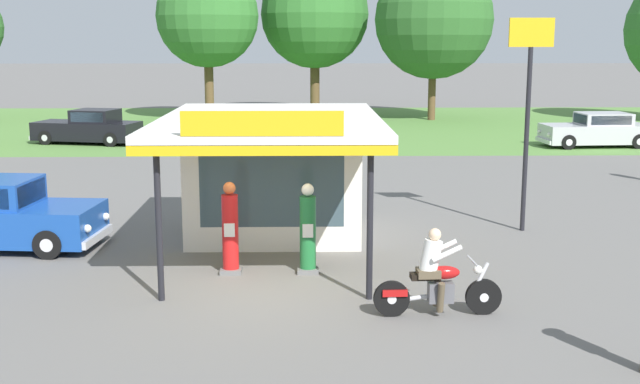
# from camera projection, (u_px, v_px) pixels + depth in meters

# --- Properties ---
(ground_plane) EXTENTS (300.00, 300.00, 0.00)m
(ground_plane) POSITION_uv_depth(u_px,v_px,m) (264.00, 288.00, 15.65)
(ground_plane) COLOR slate
(grass_verge_strip) EXTENTS (120.00, 24.00, 0.01)m
(grass_verge_strip) POSITION_uv_depth(u_px,v_px,m) (290.00, 126.00, 45.11)
(grass_verge_strip) COLOR #56843D
(grass_verge_strip) RESTS_ON ground
(service_station_kiosk) EXTENTS (4.79, 7.34, 3.57)m
(service_station_kiosk) POSITION_uv_depth(u_px,v_px,m) (274.00, 165.00, 19.16)
(service_station_kiosk) COLOR silver
(service_station_kiosk) RESTS_ON ground
(gas_pump_nearside) EXTENTS (0.44, 0.44, 1.93)m
(gas_pump_nearside) POSITION_uv_depth(u_px,v_px,m) (230.00, 232.00, 16.53)
(gas_pump_nearside) COLOR slate
(gas_pump_nearside) RESTS_ON ground
(gas_pump_offside) EXTENTS (0.44, 0.44, 1.89)m
(gas_pump_offside) POSITION_uv_depth(u_px,v_px,m) (308.00, 232.00, 16.56)
(gas_pump_offside) COLOR slate
(gas_pump_offside) RESTS_ON ground
(motorcycle_with_rider) EXTENTS (2.28, 0.70, 1.58)m
(motorcycle_with_rider) POSITION_uv_depth(u_px,v_px,m) (436.00, 280.00, 14.01)
(motorcycle_with_rider) COLOR black
(motorcycle_with_rider) RESTS_ON ground
(parked_car_back_row_right) EXTENTS (5.06, 2.25, 1.53)m
(parked_car_back_row_right) POSITION_uv_depth(u_px,v_px,m) (597.00, 131.00, 36.26)
(parked_car_back_row_right) COLOR #B7B7BC
(parked_car_back_row_right) RESTS_ON ground
(parked_car_back_row_left) EXTENTS (5.27, 2.96, 1.60)m
(parked_car_back_row_left) POSITION_uv_depth(u_px,v_px,m) (89.00, 128.00, 37.33)
(parked_car_back_row_left) COLOR black
(parked_car_back_row_left) RESTS_ON ground
(parked_car_back_row_far_right) EXTENTS (5.60, 2.55, 1.52)m
(parked_car_back_row_far_right) POSITION_uv_depth(u_px,v_px,m) (247.00, 129.00, 37.06)
(parked_car_back_row_far_right) COLOR #19479E
(parked_car_back_row_far_right) RESTS_ON ground
(tree_oak_far_left) EXTENTS (6.06, 6.06, 9.19)m
(tree_oak_far_left) POSITION_uv_depth(u_px,v_px,m) (207.00, 16.00, 47.19)
(tree_oak_far_left) COLOR brown
(tree_oak_far_left) RESTS_ON ground
(tree_oak_centre) EXTENTS (7.03, 7.03, 9.47)m
(tree_oak_centre) POSITION_uv_depth(u_px,v_px,m) (434.00, 22.00, 47.21)
(tree_oak_centre) COLOR brown
(tree_oak_centre) RESTS_ON ground
(tree_oak_far_right) EXTENTS (6.82, 6.82, 9.79)m
(tree_oak_far_right) POSITION_uv_depth(u_px,v_px,m) (315.00, 14.00, 50.44)
(tree_oak_far_right) COLOR brown
(tree_oak_far_right) RESTS_ON ground
(roadside_pole_sign) EXTENTS (1.10, 0.12, 5.32)m
(roadside_pole_sign) POSITION_uv_depth(u_px,v_px,m) (529.00, 89.00, 19.73)
(roadside_pole_sign) COLOR black
(roadside_pole_sign) RESTS_ON ground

